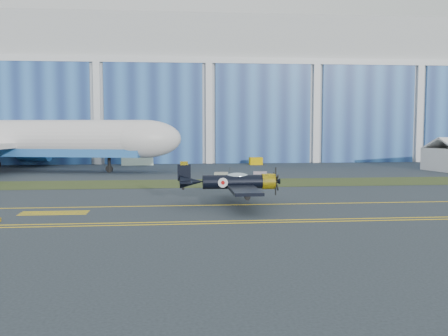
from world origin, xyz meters
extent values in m
plane|color=#2C343C|center=(0.00, 0.00, 0.00)|extent=(260.00, 260.00, 0.00)
cube|color=#475128|center=(0.00, 14.00, 0.02)|extent=(260.00, 10.00, 0.02)
cube|color=silver|center=(0.00, 72.00, 15.00)|extent=(220.00, 45.00, 30.00)
cube|color=navy|center=(0.00, 49.20, 10.00)|extent=(220.00, 0.60, 20.00)
cube|color=silver|center=(0.00, 49.15, 20.60)|extent=(220.00, 0.70, 1.20)
cube|color=yellow|center=(0.00, -5.00, 0.01)|extent=(200.00, 0.20, 0.02)
cube|color=yellow|center=(0.00, -14.50, 0.01)|extent=(80.00, 0.20, 0.02)
cube|color=yellow|center=(0.00, -13.50, 0.01)|extent=(80.00, 0.20, 0.02)
cube|color=silver|center=(-14.14, 46.50, 1.31)|extent=(6.23, 2.85, 2.63)
cube|color=#E6B302|center=(8.85, 44.88, 0.72)|extent=(2.55, 1.67, 1.44)
cube|color=#98A08F|center=(-0.37, 19.15, 0.45)|extent=(2.05, 0.80, 0.90)
cube|color=gray|center=(-0.24, 20.40, 0.45)|extent=(2.01, 0.65, 0.90)
cube|color=#9C8A98|center=(5.64, 20.79, 0.45)|extent=(2.07, 0.92, 0.90)
camera|label=1|loc=(-7.35, -55.93, 8.03)|focal=42.00mm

